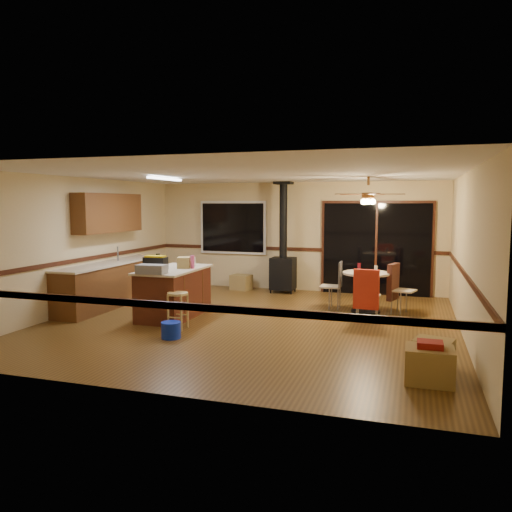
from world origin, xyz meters
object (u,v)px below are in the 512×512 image
at_px(wood_stove, 283,262).
at_px(toolbox_grey, 152,269).
at_px(chair_near, 367,289).
at_px(blue_bucket, 171,330).
at_px(box_corner_a, 429,365).
at_px(box_under_window, 241,282).
at_px(chair_left, 336,280).
at_px(kitchen_island, 174,292).
at_px(toolbox_black, 156,263).
at_px(chair_right, 394,282).
at_px(box_corner_b, 433,354).
at_px(bar_stool, 178,311).
at_px(dining_table, 366,285).

xyz_separation_m(wood_stove, toolbox_grey, (-1.35, -3.77, 0.25)).
xyz_separation_m(wood_stove, chair_near, (2.15, -2.48, -0.13)).
relative_size(blue_bucket, chair_near, 0.44).
bearing_deg(box_corner_a, box_under_window, 128.20).
relative_size(chair_left, box_under_window, 1.12).
relative_size(kitchen_island, box_under_window, 3.64).
bearing_deg(toolbox_black, kitchen_island, 44.34).
distance_m(kitchen_island, toolbox_grey, 0.89).
distance_m(chair_right, box_corner_b, 3.31).
bearing_deg(chair_near, toolbox_grey, -159.72).
relative_size(wood_stove, toolbox_grey, 5.10).
xyz_separation_m(toolbox_grey, chair_left, (2.82, 2.28, -0.39)).
bearing_deg(kitchen_island, box_corner_a, -26.69).
bearing_deg(box_corner_b, toolbox_grey, 168.25).
bearing_deg(toolbox_grey, kitchen_island, 85.83).
height_order(wood_stove, chair_right, wood_stove).
height_order(bar_stool, box_under_window, bar_stool).
bearing_deg(chair_right, box_under_window, 157.13).
distance_m(toolbox_grey, blue_bucket, 1.28).
bearing_deg(wood_stove, bar_stool, -101.77).
distance_m(chair_near, box_corner_b, 2.51).
relative_size(blue_bucket, box_corner_a, 0.56).
relative_size(wood_stove, box_corner_a, 4.57).
height_order(toolbox_black, box_corner_b, toolbox_black).
height_order(kitchen_island, wood_stove, wood_stove).
xyz_separation_m(dining_table, chair_right, (0.53, 0.10, 0.07)).
distance_m(bar_stool, chair_right, 4.17).
relative_size(toolbox_grey, chair_right, 0.71).
distance_m(box_corner_a, box_corner_b, 0.56).
bearing_deg(box_corner_a, dining_table, 106.14).
distance_m(toolbox_grey, chair_left, 3.65).
height_order(kitchen_island, toolbox_grey, toolbox_grey).
relative_size(bar_stool, box_corner_a, 1.13).
bearing_deg(chair_right, bar_stool, -144.78).
relative_size(toolbox_grey, dining_table, 0.55).
bearing_deg(box_under_window, bar_stool, -86.32).
bearing_deg(chair_left, dining_table, -9.76).
height_order(bar_stool, box_corner_b, bar_stool).
distance_m(kitchen_island, box_corner_b, 4.80).
relative_size(kitchen_island, chair_right, 2.40).
bearing_deg(box_under_window, chair_left, -31.34).
bearing_deg(toolbox_grey, box_under_window, 85.68).
height_order(wood_stove, bar_stool, wood_stove).
height_order(toolbox_black, bar_stool, toolbox_black).
bearing_deg(blue_bucket, wood_stove, 81.52).
distance_m(toolbox_black, chair_right, 4.52).
xyz_separation_m(toolbox_black, chair_left, (3.01, 1.80, -0.42)).
relative_size(bar_stool, blue_bucket, 2.03).
bearing_deg(bar_stool, chair_near, 25.52).
height_order(chair_left, chair_right, same).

